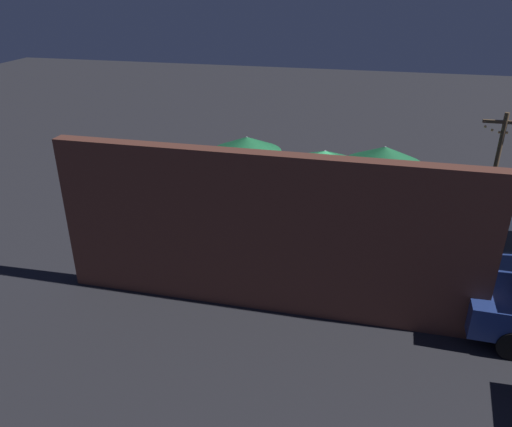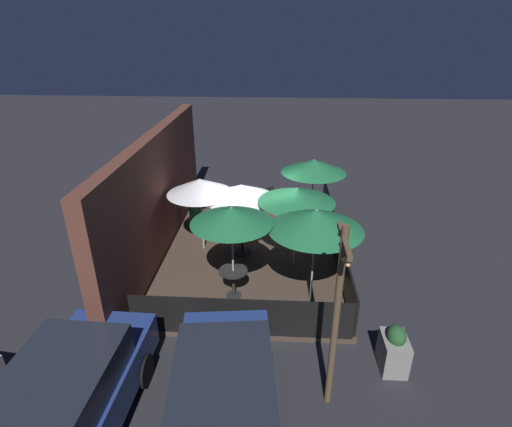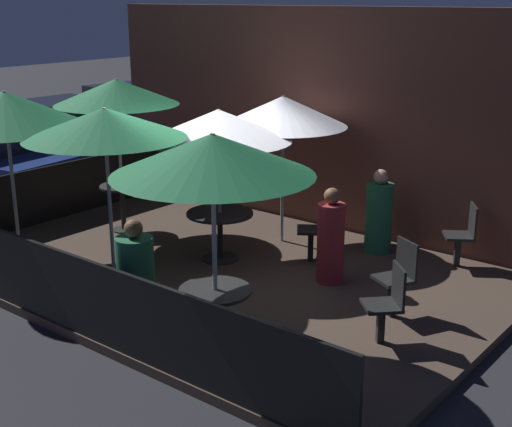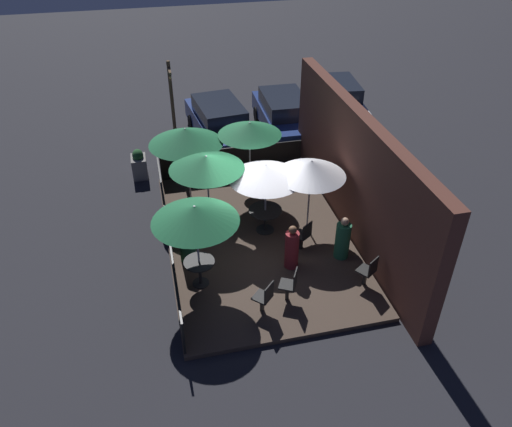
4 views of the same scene
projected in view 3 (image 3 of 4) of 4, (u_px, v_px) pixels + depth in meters
The scene contains 23 objects.
ground_plane at pixel (221, 277), 10.15m from camera, with size 60.00×60.00×0.00m, color #26262B.
patio_deck at pixel (221, 273), 10.14m from camera, with size 7.73×5.14×0.12m.
building_wall at pixel (332, 122), 11.70m from camera, with size 9.33×0.36×3.68m.
fence_front at pixel (74, 293), 8.09m from camera, with size 7.53×0.05×0.95m.
fence_side_left at pixel (54, 192), 12.26m from camera, with size 0.05×4.94×0.95m.
patio_umbrella_0 at pixel (218, 125), 9.91m from camera, with size 2.07×2.07×2.21m.
patio_umbrella_1 at pixel (213, 155), 7.13m from camera, with size 2.10×2.10×2.41m.
patio_umbrella_2 at pixel (116, 92), 11.13m from camera, with size 1.97×1.97×2.48m.
patio_umbrella_3 at pixel (283, 111), 10.68m from camera, with size 1.95×1.95×2.29m.
patio_umbrella_4 at pixel (105, 123), 9.04m from camera, with size 2.10×2.10×2.36m.
patio_umbrella_5 at pixel (5, 110), 9.70m from camera, with size 2.24×2.24×2.48m.
dining_table_0 at pixel (220, 222), 10.32m from camera, with size 0.97×0.97×0.72m.
dining_table_1 at pixel (215, 303), 7.60m from camera, with size 0.78×0.78×0.74m.
dining_table_2 at pixel (122, 196), 11.62m from camera, with size 0.72×0.72×0.76m.
patio_chair_0 at pixel (388, 302), 7.85m from camera, with size 0.57×0.57×0.90m.
patio_chair_1 at pixel (316, 228), 10.26m from camera, with size 0.56×0.56×0.94m.
patio_chair_2 at pixel (464, 233), 10.08m from camera, with size 0.56×0.56×0.91m.
patio_chair_3 at pixel (398, 275), 8.51m from camera, with size 0.54×0.54×0.94m.
patron_0 at pixel (136, 283), 8.07m from camera, with size 0.58×0.58×1.35m.
patron_1 at pixel (331, 240), 9.51m from camera, with size 0.50×0.50×1.31m.
patron_2 at pixel (379, 216), 10.65m from camera, with size 0.53×0.53×1.28m.
parked_car_1 at pixel (77, 137), 15.77m from camera, with size 4.56×1.90×1.62m.
parked_car_2 at pixel (134, 117), 18.32m from camera, with size 4.29×2.14×1.62m.
Camera 3 is at (6.29, -7.06, 3.84)m, focal length 50.00 mm.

